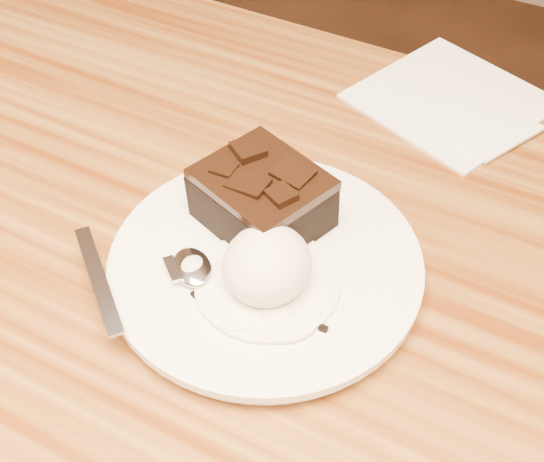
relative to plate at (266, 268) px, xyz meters
The scene contains 9 objects.
plate is the anchor object (origin of this frame).
brownie 0.05m from the plate, 121.94° to the left, with size 0.09×0.08×0.04m, color black.
ice_cream_scoop 0.04m from the plate, 58.46° to the right, with size 0.06×0.07×0.05m, color white.
melt_puddle 0.03m from the plate, 58.46° to the right, with size 0.10×0.10×0.00m, color white.
spoon 0.06m from the plate, 138.07° to the right, with size 0.03×0.16×0.01m, color silver, non-canonical shape.
napkin 0.28m from the plate, 79.47° to the left, with size 0.15×0.15×0.01m, color white.
crumb_a 0.05m from the plate, ahead, with size 0.01×0.01×0.00m, color black.
crumb_b 0.06m from the plate, 117.53° to the right, with size 0.01×0.01×0.00m, color black.
crumb_c 0.08m from the plate, 30.17° to the right, with size 0.01×0.00×0.00m, color black.
Camera 1 is at (0.21, -0.24, 1.17)m, focal length 48.27 mm.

